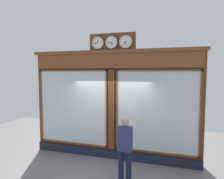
# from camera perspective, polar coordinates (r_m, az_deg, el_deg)

# --- Properties ---
(shop_facade) EXTENTS (5.57, 0.42, 3.99)m
(shop_facade) POSITION_cam_1_polar(r_m,az_deg,el_deg) (6.76, 0.32, -4.03)
(shop_facade) COLOR #5B3319
(shop_facade) RESTS_ON ground_plane
(pedestrian) EXTENTS (0.37, 0.23, 1.69)m
(pedestrian) POSITION_cam_1_polar(r_m,az_deg,el_deg) (5.45, 3.56, -15.24)
(pedestrian) COLOR #191E38
(pedestrian) RESTS_ON ground_plane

